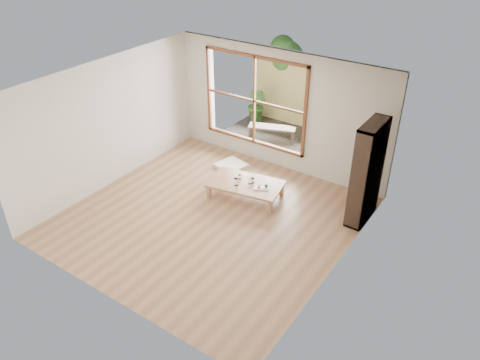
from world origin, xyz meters
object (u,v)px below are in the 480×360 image
object	(u,v)px
low_table	(246,184)
food_tray	(263,187)
bookshelf	(367,173)
garden_bench	(272,129)

from	to	relation	value
low_table	food_tray	size ratio (longest dim) A/B	4.33
bookshelf	food_tray	world-z (taller)	bookshelf
low_table	bookshelf	world-z (taller)	bookshelf
food_tray	bookshelf	bearing A→B (deg)	-6.81
low_table	bookshelf	bearing A→B (deg)	5.14
low_table	garden_bench	world-z (taller)	garden_bench
bookshelf	low_table	bearing A→B (deg)	-164.24
bookshelf	garden_bench	bearing A→B (deg)	149.03
low_table	food_tray	world-z (taller)	food_tray
low_table	garden_bench	bearing A→B (deg)	98.45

